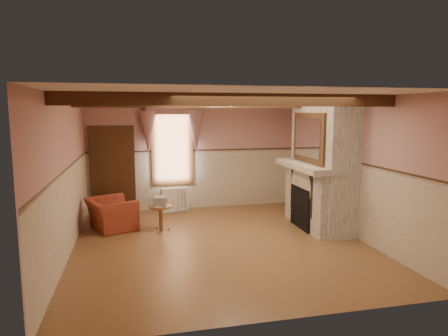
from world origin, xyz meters
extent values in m
cube|color=brown|center=(0.00, 0.00, 0.00)|extent=(5.50, 6.00, 0.01)
cube|color=silver|center=(0.00, 0.00, 2.80)|extent=(5.50, 6.00, 0.01)
cube|color=tan|center=(0.00, 3.00, 1.40)|extent=(5.50, 0.02, 2.80)
cube|color=tan|center=(0.00, -3.00, 1.40)|extent=(5.50, 0.02, 2.80)
cube|color=tan|center=(-2.75, 0.00, 1.40)|extent=(0.02, 6.00, 2.80)
cube|color=tan|center=(2.75, 0.00, 1.40)|extent=(0.02, 6.00, 2.80)
cube|color=black|center=(2.00, 0.60, 0.45)|extent=(0.20, 0.95, 0.90)
imported|color=maroon|center=(-2.08, 1.43, 0.33)|extent=(1.21, 1.28, 0.66)
cylinder|color=brown|center=(-1.05, 1.05, 0.28)|extent=(0.57, 0.57, 0.55)
cube|color=#B7AD8C|center=(-1.06, 1.03, 0.65)|extent=(0.31, 0.36, 0.20)
cube|color=silver|center=(-0.60, 2.70, 0.30)|extent=(0.72, 0.32, 0.60)
imported|color=brown|center=(2.24, 0.82, 1.46)|extent=(0.32, 0.32, 0.08)
cube|color=black|center=(2.24, 1.40, 1.52)|extent=(0.14, 0.24, 0.20)
cylinder|color=#C98B38|center=(2.24, 0.91, 1.56)|extent=(0.11, 0.11, 0.28)
cylinder|color=#A01413|center=(2.24, -0.08, 1.50)|extent=(0.06, 0.06, 0.16)
cylinder|color=yellow|center=(2.24, 0.19, 1.48)|extent=(0.06, 0.06, 0.12)
cube|color=gray|center=(2.42, 0.60, 1.40)|extent=(0.85, 2.00, 2.80)
cube|color=gray|center=(2.24, 0.60, 1.36)|extent=(1.05, 2.05, 0.12)
cube|color=silver|center=(2.06, 0.60, 1.97)|extent=(0.06, 1.44, 1.04)
cube|color=black|center=(-2.10, 2.94, 1.05)|extent=(1.10, 0.10, 2.10)
cube|color=white|center=(-0.60, 2.97, 1.65)|extent=(1.06, 0.08, 2.02)
cube|color=gray|center=(-0.60, 2.88, 2.25)|extent=(1.30, 0.14, 1.40)
cube|color=black|center=(0.00, -1.20, 2.70)|extent=(5.50, 0.18, 0.20)
cube|color=black|center=(0.00, 1.20, 2.70)|extent=(5.50, 0.18, 0.20)
camera|label=1|loc=(-1.59, -7.27, 2.51)|focal=32.00mm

